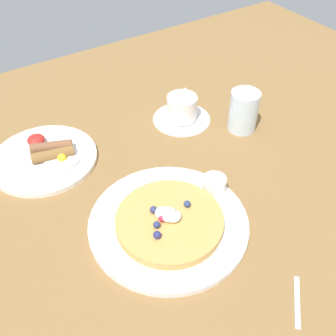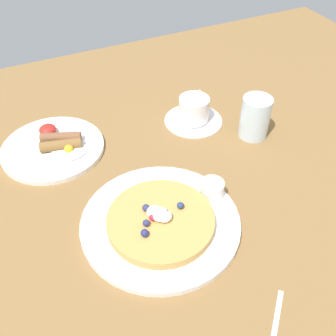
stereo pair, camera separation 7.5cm
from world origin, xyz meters
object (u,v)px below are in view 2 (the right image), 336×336
(pancake_plate, at_px, (160,223))
(breakfast_plate, at_px, (53,148))
(coffee_saucer, at_px, (193,120))
(water_glass, at_px, (255,117))
(coffee_cup, at_px, (194,108))
(syrup_ramekin, at_px, (212,189))

(pancake_plate, distance_m, breakfast_plate, 0.32)
(coffee_saucer, relative_size, water_glass, 1.44)
(coffee_saucer, distance_m, coffee_cup, 0.03)
(pancake_plate, bearing_deg, coffee_cup, 51.46)
(coffee_cup, relative_size, water_glass, 0.90)
(coffee_saucer, xyz_separation_m, water_glass, (0.10, -0.10, 0.04))
(coffee_saucer, bearing_deg, coffee_cup, 47.72)
(pancake_plate, height_order, coffee_saucer, pancake_plate)
(pancake_plate, xyz_separation_m, coffee_saucer, (0.20, 0.26, -0.00))
(breakfast_plate, relative_size, coffee_cup, 2.57)
(syrup_ramekin, distance_m, coffee_saucer, 0.26)
(pancake_plate, height_order, water_glass, water_glass)
(pancake_plate, height_order, coffee_cup, coffee_cup)
(syrup_ramekin, bearing_deg, coffee_cup, 69.45)
(water_glass, bearing_deg, breakfast_plate, 161.85)
(pancake_plate, height_order, syrup_ramekin, syrup_ramekin)
(breakfast_plate, bearing_deg, syrup_ramekin, -48.89)
(pancake_plate, distance_m, water_glass, 0.34)
(syrup_ramekin, bearing_deg, coffee_saucer, 69.60)
(coffee_cup, bearing_deg, pancake_plate, -128.54)
(breakfast_plate, xyz_separation_m, coffee_cup, (0.33, -0.04, 0.03))
(coffee_cup, distance_m, water_glass, 0.14)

